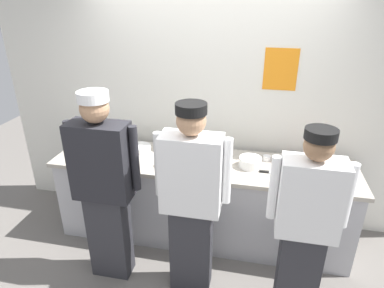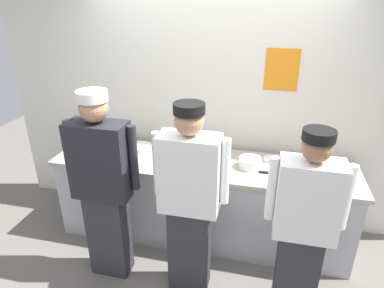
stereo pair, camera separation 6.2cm
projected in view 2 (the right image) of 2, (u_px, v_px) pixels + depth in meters
ground_plane at (194, 258)px, 3.34m from camera, size 9.00×9.00×0.00m
wall_back at (212, 93)px, 3.50m from camera, size 4.66×0.11×2.90m
prep_counter at (202, 199)px, 3.49m from camera, size 2.97×0.71×0.88m
chef_near_left at (103, 184)px, 2.82m from camera, size 0.62×0.24×1.74m
chef_center at (189, 198)px, 2.67m from camera, size 0.61×0.24×1.70m
chef_far_right at (304, 224)px, 2.47m from camera, size 0.58×0.24×1.60m
plate_stack_front at (250, 163)px, 3.19m from camera, size 0.21×0.21×0.10m
plate_stack_rear at (141, 148)px, 3.53m from camera, size 0.24×0.24×0.06m
mixing_bowl_steel at (201, 157)px, 3.28m from camera, size 0.37×0.37×0.10m
sheet_tray at (103, 149)px, 3.55m from camera, size 0.45×0.37×0.02m
squeeze_bottle_primary at (304, 162)px, 3.11m from camera, size 0.06×0.06×0.20m
ramekin_orange_sauce at (267, 158)px, 3.32m from camera, size 0.08×0.08×0.05m
ramekin_yellow_sauce at (135, 159)px, 3.31m from camera, size 0.09×0.09×0.04m
ramekin_green_sauce at (329, 169)px, 3.13m from camera, size 0.10×0.10×0.04m
deli_cup at (163, 162)px, 3.21m from camera, size 0.09×0.09×0.08m
chefs_knife at (271, 173)px, 3.09m from camera, size 0.28×0.03×0.02m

